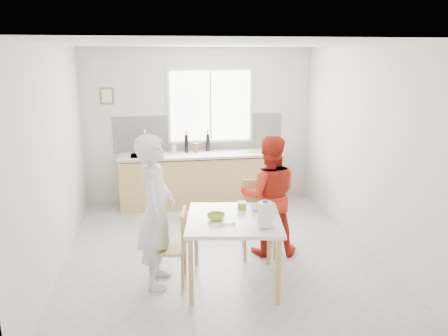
% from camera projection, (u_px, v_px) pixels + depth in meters
% --- Properties ---
extents(ground, '(4.50, 4.50, 0.00)m').
position_uv_depth(ground, '(218.00, 251.00, 5.90)').
color(ground, '#B7B7B2').
rests_on(ground, ground).
extents(room_shell, '(4.50, 4.50, 4.50)m').
position_uv_depth(room_shell, '(218.00, 131.00, 5.49)').
color(room_shell, silver).
rests_on(room_shell, ground).
extents(window, '(1.50, 0.06, 1.30)m').
position_uv_depth(window, '(210.00, 106.00, 7.63)').
color(window, white).
rests_on(window, room_shell).
extents(backsplash, '(3.00, 0.02, 0.65)m').
position_uv_depth(backsplash, '(199.00, 133.00, 7.73)').
color(backsplash, white).
rests_on(backsplash, room_shell).
extents(picture_frame, '(0.22, 0.03, 0.28)m').
position_uv_depth(picture_frame, '(107.00, 96.00, 7.31)').
color(picture_frame, '#52883E').
rests_on(picture_frame, room_shell).
extents(kitchen_counter, '(2.84, 0.64, 1.37)m').
position_uv_depth(kitchen_counter, '(202.00, 181.00, 7.66)').
color(kitchen_counter, tan).
rests_on(kitchen_counter, ground).
extents(dining_table, '(1.19, 1.19, 0.80)m').
position_uv_depth(dining_table, '(234.00, 225.00, 4.91)').
color(dining_table, white).
rests_on(dining_table, ground).
extents(chair_left, '(0.47, 0.47, 0.88)m').
position_uv_depth(chair_left, '(174.00, 244.00, 4.97)').
color(chair_left, tan).
rests_on(chair_left, ground).
extents(chair_far, '(0.51, 0.51, 0.97)m').
position_uv_depth(chair_far, '(259.00, 214.00, 5.76)').
color(chair_far, tan).
rests_on(chair_far, ground).
extents(person_white, '(0.52, 0.70, 1.75)m').
position_uv_depth(person_white, '(156.00, 212.00, 4.87)').
color(person_white, white).
rests_on(person_white, ground).
extents(person_red, '(0.86, 0.72, 1.59)m').
position_uv_depth(person_red, '(269.00, 196.00, 5.68)').
color(person_red, red).
rests_on(person_red, ground).
extents(bowl_green, '(0.23, 0.23, 0.06)m').
position_uv_depth(bowl_green, '(216.00, 217.00, 4.83)').
color(bowl_green, '#8EB429').
rests_on(bowl_green, dining_table).
extents(bowl_white, '(0.24, 0.24, 0.05)m').
position_uv_depth(bowl_white, '(259.00, 208.00, 5.13)').
color(bowl_white, silver).
rests_on(bowl_white, dining_table).
extents(milk_jug, '(0.22, 0.16, 0.28)m').
position_uv_depth(milk_jug, '(265.00, 214.00, 4.58)').
color(milk_jug, white).
rests_on(milk_jug, dining_table).
extents(green_box, '(0.11, 0.11, 0.09)m').
position_uv_depth(green_box, '(242.00, 206.00, 5.15)').
color(green_box, '#80BF2C').
rests_on(green_box, dining_table).
extents(spoon, '(0.16, 0.04, 0.01)m').
position_uv_depth(spoon, '(227.00, 224.00, 4.67)').
color(spoon, '#A5A5AA').
rests_on(spoon, dining_table).
extents(cutting_board, '(0.39, 0.31, 0.01)m').
position_uv_depth(cutting_board, '(257.00, 151.00, 7.70)').
color(cutting_board, '#85C82E').
rests_on(cutting_board, kitchen_counter).
extents(wine_bottle_a, '(0.07, 0.07, 0.32)m').
position_uv_depth(wine_bottle_a, '(186.00, 143.00, 7.56)').
color(wine_bottle_a, black).
rests_on(wine_bottle_a, kitchen_counter).
extents(wine_bottle_b, '(0.07, 0.07, 0.30)m').
position_uv_depth(wine_bottle_b, '(208.00, 142.00, 7.69)').
color(wine_bottle_b, black).
rests_on(wine_bottle_b, kitchen_counter).
extents(jar_amber, '(0.06, 0.06, 0.16)m').
position_uv_depth(jar_amber, '(196.00, 148.00, 7.57)').
color(jar_amber, brown).
rests_on(jar_amber, kitchen_counter).
extents(soap_bottle, '(0.10, 0.10, 0.18)m').
position_uv_depth(soap_bottle, '(173.00, 147.00, 7.59)').
color(soap_bottle, '#999999').
rests_on(soap_bottle, kitchen_counter).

